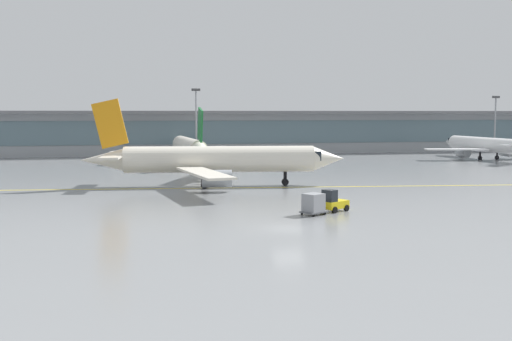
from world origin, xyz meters
The scene contains 10 objects.
ground_plane centered at (0.00, 0.00, 0.00)m, with size 400.00×400.00×0.00m, color gray.
taxiway_centreline_stripe centered at (-1.37, 27.06, 0.00)m, with size 110.00×0.36×0.01m, color yellow.
terminal_concourse centered at (0.00, 89.07, 4.92)m, with size 210.55×11.00×9.60m.
gate_airplane_1 centered at (-1.96, 64.01, 3.03)m, with size 28.31×30.50×10.10m.
gate_airplane_2 centered at (56.43, 62.45, 2.83)m, with size 26.50×28.53×9.45m.
taxiing_regional_jet centered at (-1.79, 29.11, 3.28)m, with size 33.00×30.49×10.93m.
baggage_tug centered at (6.17, 7.28, 0.89)m, with size 2.95×2.57×2.10m.
cargo_dolly_lead centered at (3.82, 5.87, 1.05)m, with size 2.62×2.45×1.94m.
apron_light_mast_1 centered at (1.10, 80.57, 7.78)m, with size 1.80×0.36×14.19m.
apron_light_mast_2 centered at (69.89, 79.96, 7.19)m, with size 1.80×0.36×13.03m.
Camera 1 is at (-12.10, -46.06, 9.17)m, focal length 42.60 mm.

